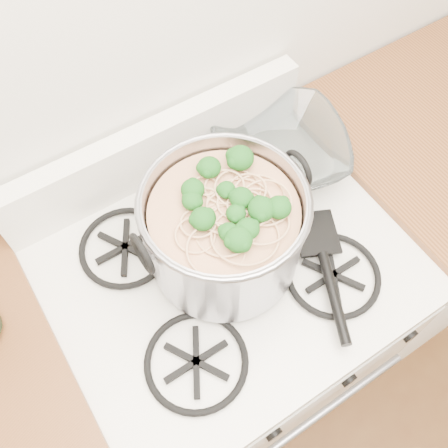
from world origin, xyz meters
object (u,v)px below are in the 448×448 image
glass_bowl (278,154)px  gas_range (227,334)px  spatula (317,232)px  stock_pot (224,230)px

glass_bowl → gas_range: bearing=-146.3°
gas_range → spatula: spatula is taller
stock_pot → spatula: size_ratio=1.14×
stock_pot → glass_bowl: stock_pot is taller
spatula → glass_bowl: glass_bowl is taller
spatula → glass_bowl: 0.23m
stock_pot → spatula: bearing=-19.3°
gas_range → glass_bowl: size_ratio=7.33×
gas_range → glass_bowl: (0.25, 0.17, 0.50)m
gas_range → glass_bowl: 0.59m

